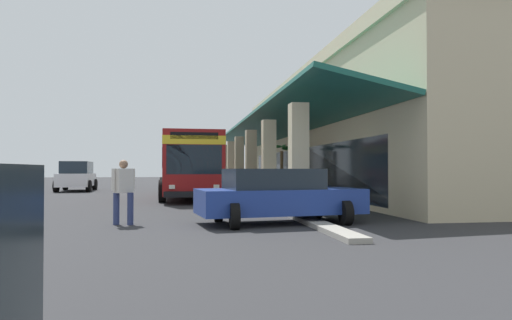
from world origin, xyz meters
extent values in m
plane|color=#2D2D30|center=(0.00, 8.00, 0.00)|extent=(120.00, 120.00, 0.00)
cube|color=#9E998E|center=(1.14, 4.35, 0.06)|extent=(36.23, 0.50, 0.12)
cube|color=#C6B793|center=(1.14, 14.05, 3.20)|extent=(30.19, 13.19, 6.40)
cube|color=beige|center=(1.14, 14.05, 6.70)|extent=(30.49, 13.49, 0.60)
cube|color=#C6B793|center=(-11.44, 4.53, 1.76)|extent=(0.55, 0.55, 3.52)
cube|color=#C6B793|center=(-6.41, 4.53, 1.76)|extent=(0.55, 0.55, 3.52)
cube|color=#C6B793|center=(-1.37, 4.53, 1.76)|extent=(0.55, 0.55, 3.52)
cube|color=#C6B793|center=(3.66, 4.53, 1.76)|extent=(0.55, 0.55, 3.52)
cube|color=#C6B793|center=(8.69, 4.53, 1.76)|extent=(0.55, 0.55, 3.52)
cube|color=#C6B793|center=(13.72, 4.53, 1.76)|extent=(0.55, 0.55, 3.52)
cube|color=#19594C|center=(1.14, 5.85, 3.87)|extent=(30.19, 3.16, 0.82)
cube|color=#19232D|center=(1.14, 7.49, 1.40)|extent=(25.36, 0.08, 2.40)
cube|color=maroon|center=(3.39, 1.22, 1.73)|extent=(11.09, 2.96, 2.75)
cube|color=yellow|center=(3.39, 1.22, 2.65)|extent=(11.11, 2.98, 0.36)
cube|color=#19232D|center=(3.09, 1.21, 1.95)|extent=(9.33, 2.93, 0.90)
cube|color=#19232D|center=(8.85, 1.43, 1.85)|extent=(0.14, 2.24, 1.20)
cube|color=black|center=(8.86, 1.43, 2.82)|extent=(0.13, 1.94, 0.28)
cube|color=black|center=(8.98, 1.43, 0.45)|extent=(0.29, 2.45, 0.24)
cube|color=silver|center=(8.87, 2.32, 0.75)|extent=(0.07, 0.24, 0.16)
cube|color=silver|center=(8.94, 0.54, 0.75)|extent=(0.07, 0.24, 0.16)
cube|color=silver|center=(1.89, 1.17, 3.22)|extent=(2.47, 1.87, 0.24)
cylinder|color=black|center=(6.97, 2.63, 0.50)|extent=(1.00, 0.30, 1.00)
cylinder|color=black|center=(7.06, 0.08, 0.50)|extent=(1.00, 0.30, 1.00)
cylinder|color=black|center=(0.26, 2.38, 0.50)|extent=(1.00, 0.30, 1.00)
cylinder|color=black|center=(0.36, -0.17, 0.50)|extent=(1.00, 0.30, 1.00)
cube|color=navy|center=(15.57, 3.54, 0.60)|extent=(2.40, 4.61, 0.66)
cube|color=#19232D|center=(15.60, 3.34, 1.20)|extent=(1.91, 2.66, 0.54)
cylinder|color=black|center=(14.47, 4.90, 0.32)|extent=(0.64, 0.22, 0.64)
cylinder|color=black|center=(16.25, 5.15, 0.32)|extent=(0.64, 0.22, 0.64)
cylinder|color=black|center=(14.89, 1.93, 0.32)|extent=(0.64, 0.22, 0.64)
cylinder|color=black|center=(16.67, 2.18, 0.32)|extent=(0.64, 0.22, 0.64)
cube|color=silver|center=(-4.76, -6.02, 0.75)|extent=(4.91, 2.25, 0.84)
cube|color=#19232D|center=(-4.86, -6.02, 1.57)|extent=(3.37, 1.92, 0.80)
cylinder|color=black|center=(-3.20, -4.94, 0.38)|extent=(0.76, 0.26, 0.76)
cylinder|color=black|center=(-3.07, -6.89, 0.38)|extent=(0.76, 0.26, 0.76)
cylinder|color=black|center=(-6.45, -5.15, 0.38)|extent=(0.76, 0.26, 0.76)
cylinder|color=black|center=(-6.33, -7.09, 0.38)|extent=(0.76, 0.26, 0.76)
cylinder|color=navy|center=(15.20, -0.77, 0.42)|extent=(0.16, 0.16, 0.84)
cylinder|color=navy|center=(15.29, -0.41, 0.42)|extent=(0.16, 0.16, 0.84)
cube|color=silver|center=(15.24, -0.59, 1.16)|extent=(0.51, 0.49, 0.63)
sphere|color=#8C664C|center=(15.24, -0.59, 1.59)|extent=(0.23, 0.23, 0.23)
cylinder|color=silver|center=(15.43, -0.82, 1.19)|extent=(0.09, 0.09, 0.57)
cylinder|color=silver|center=(15.05, -0.36, 1.19)|extent=(0.09, 0.09, 0.57)
cube|color=brown|center=(4.43, 6.01, 0.31)|extent=(0.81, 0.81, 0.61)
cylinder|color=#332319|center=(4.43, 6.01, 0.62)|extent=(0.69, 0.69, 0.02)
cylinder|color=brown|center=(4.43, 6.01, 1.50)|extent=(0.16, 0.16, 1.78)
ellipsoid|color=#1E6028|center=(4.86, 6.01, 2.64)|extent=(0.85, 0.21, 0.17)
ellipsoid|color=#1E6028|center=(4.67, 6.40, 2.59)|extent=(0.65, 0.89, 0.16)
ellipsoid|color=#1E6028|center=(4.13, 6.34, 2.52)|extent=(0.77, 0.80, 0.18)
ellipsoid|color=#1E6028|center=(4.15, 5.70, 2.63)|extent=(0.72, 0.76, 0.19)
ellipsoid|color=#1E6028|center=(4.48, 5.47, 2.64)|extent=(0.31, 1.11, 0.18)
camera|label=1|loc=(27.84, 0.92, 1.46)|focal=32.64mm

